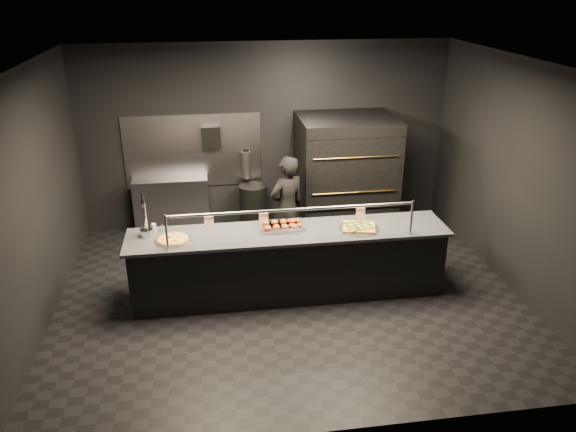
# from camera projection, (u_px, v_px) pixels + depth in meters

# --- Properties ---
(room) EXTENTS (6.04, 6.00, 3.00)m
(room) POSITION_uv_depth(u_px,v_px,m) (287.00, 188.00, 6.96)
(room) COLOR black
(room) RESTS_ON ground
(service_counter) EXTENTS (4.10, 0.78, 1.37)m
(service_counter) POSITION_uv_depth(u_px,v_px,m) (289.00, 263.00, 7.32)
(service_counter) COLOR black
(service_counter) RESTS_ON ground
(pizza_oven) EXTENTS (1.50, 1.23, 1.91)m
(pizza_oven) POSITION_uv_depth(u_px,v_px,m) (345.00, 175.00, 9.01)
(pizza_oven) COLOR black
(pizza_oven) RESTS_ON ground
(prep_shelf) EXTENTS (1.20, 0.35, 0.90)m
(prep_shelf) POSITION_uv_depth(u_px,v_px,m) (172.00, 205.00, 9.22)
(prep_shelf) COLOR #99999E
(prep_shelf) RESTS_ON ground
(towel_dispenser) EXTENTS (0.30, 0.20, 0.35)m
(towel_dispenser) POSITION_uv_depth(u_px,v_px,m) (211.00, 137.00, 8.95)
(towel_dispenser) COLOR black
(towel_dispenser) RESTS_ON room
(fire_extinguisher) EXTENTS (0.14, 0.14, 0.51)m
(fire_extinguisher) POSITION_uv_depth(u_px,v_px,m) (246.00, 164.00, 9.22)
(fire_extinguisher) COLOR #B2B2B7
(fire_extinguisher) RESTS_ON room
(beer_tap) EXTENTS (0.16, 0.23, 0.61)m
(beer_tap) POSITION_uv_depth(u_px,v_px,m) (145.00, 223.00, 6.94)
(beer_tap) COLOR silver
(beer_tap) RESTS_ON service_counter
(round_pizza) EXTENTS (0.45, 0.45, 0.03)m
(round_pizza) POSITION_uv_depth(u_px,v_px,m) (173.00, 240.00, 6.88)
(round_pizza) COLOR silver
(round_pizza) RESTS_ON service_counter
(slider_tray_a) EXTENTS (0.56, 0.45, 0.08)m
(slider_tray_a) POSITION_uv_depth(u_px,v_px,m) (280.00, 226.00, 7.22)
(slider_tray_a) COLOR silver
(slider_tray_a) RESTS_ON service_counter
(slider_tray_b) EXTENTS (0.46, 0.36, 0.07)m
(slider_tray_b) POSITION_uv_depth(u_px,v_px,m) (287.00, 225.00, 7.27)
(slider_tray_b) COLOR silver
(slider_tray_b) RESTS_ON service_counter
(square_pizza) EXTENTS (0.52, 0.52, 0.05)m
(square_pizza) POSITION_uv_depth(u_px,v_px,m) (359.00, 227.00, 7.21)
(square_pizza) COLOR silver
(square_pizza) RESTS_ON service_counter
(condiment_jar) EXTENTS (0.15, 0.06, 0.10)m
(condiment_jar) POSITION_uv_depth(u_px,v_px,m) (156.00, 228.00, 7.13)
(condiment_jar) COLOR silver
(condiment_jar) RESTS_ON service_counter
(tent_cards) EXTENTS (2.13, 0.04, 0.15)m
(tent_cards) POSITION_uv_depth(u_px,v_px,m) (279.00, 218.00, 7.35)
(tent_cards) COLOR white
(tent_cards) RESTS_ON service_counter
(trash_bin) EXTENTS (0.46, 0.46, 0.77)m
(trash_bin) POSITION_uv_depth(u_px,v_px,m) (254.00, 207.00, 9.29)
(trash_bin) COLOR black
(trash_bin) RESTS_ON ground
(worker) EXTENTS (0.68, 0.59, 1.57)m
(worker) POSITION_uv_depth(u_px,v_px,m) (287.00, 208.00, 8.21)
(worker) COLOR black
(worker) RESTS_ON ground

